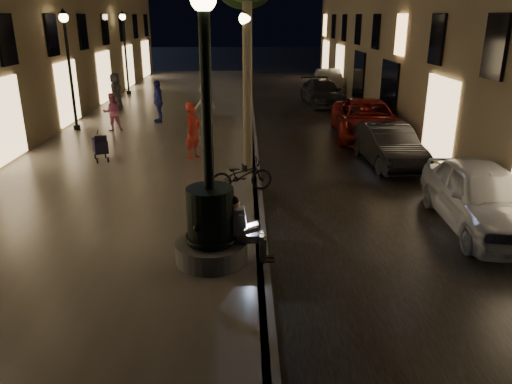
{
  "coord_description": "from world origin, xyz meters",
  "views": [
    {
      "loc": [
        -0.32,
        -6.8,
        4.74
      ],
      "look_at": [
        -0.11,
        3.0,
        1.26
      ],
      "focal_mm": 35.0,
      "sensor_mm": 36.0,
      "label": 1
    }
  ],
  "objects_px": {
    "car_second": "(388,145)",
    "seated_man_laptop": "(243,227)",
    "lamp_curb_c": "(245,42)",
    "fountain_lamppost": "(210,212)",
    "lamp_curb_d": "(245,37)",
    "car_front": "(482,197)",
    "car_third": "(367,119)",
    "pedestrian_pink": "(112,112)",
    "lamp_curb_a": "(246,70)",
    "car_rear": "(322,92)",
    "pedestrian_red": "(193,131)",
    "stroller": "(100,146)",
    "pedestrian_dark": "(116,92)",
    "lamp_left_c": "(125,42)",
    "lamp_left_b": "(68,55)",
    "pedestrian_white": "(205,104)",
    "pedestrian_blue": "(158,101)",
    "bicycle": "(241,175)",
    "lamp_curb_b": "(245,51)",
    "car_fifth": "(329,80)"
  },
  "relations": [
    {
      "from": "lamp_curb_a",
      "to": "car_rear",
      "type": "relative_size",
      "value": 1.05
    },
    {
      "from": "pedestrian_blue",
      "to": "car_fifth",
      "type": "bearing_deg",
      "value": 120.29
    },
    {
      "from": "lamp_curb_a",
      "to": "pedestrian_dark",
      "type": "bearing_deg",
      "value": 121.56
    },
    {
      "from": "pedestrian_white",
      "to": "pedestrian_blue",
      "type": "relative_size",
      "value": 0.86
    },
    {
      "from": "stroller",
      "to": "pedestrian_dark",
      "type": "relative_size",
      "value": 0.55
    },
    {
      "from": "pedestrian_blue",
      "to": "bicycle",
      "type": "height_order",
      "value": "pedestrian_blue"
    },
    {
      "from": "fountain_lamppost",
      "to": "lamp_curb_d",
      "type": "height_order",
      "value": "fountain_lamppost"
    },
    {
      "from": "car_third",
      "to": "pedestrian_dark",
      "type": "distance_m",
      "value": 12.68
    },
    {
      "from": "lamp_left_c",
      "to": "pedestrian_dark",
      "type": "height_order",
      "value": "lamp_left_c"
    },
    {
      "from": "lamp_curb_b",
      "to": "bicycle",
      "type": "distance_m",
      "value": 10.27
    },
    {
      "from": "car_rear",
      "to": "pedestrian_pink",
      "type": "height_order",
      "value": "pedestrian_pink"
    },
    {
      "from": "seated_man_laptop",
      "to": "lamp_left_b",
      "type": "distance_m",
      "value": 14.09
    },
    {
      "from": "pedestrian_pink",
      "to": "bicycle",
      "type": "relative_size",
      "value": 0.9
    },
    {
      "from": "lamp_left_c",
      "to": "lamp_curb_d",
      "type": "bearing_deg",
      "value": 48.41
    },
    {
      "from": "car_second",
      "to": "pedestrian_red",
      "type": "relative_size",
      "value": 2.17
    },
    {
      "from": "car_rear",
      "to": "pedestrian_blue",
      "type": "height_order",
      "value": "pedestrian_blue"
    },
    {
      "from": "lamp_left_c",
      "to": "car_fifth",
      "type": "relative_size",
      "value": 1.13
    },
    {
      "from": "lamp_curb_d",
      "to": "lamp_left_c",
      "type": "distance_m",
      "value": 10.7
    },
    {
      "from": "lamp_left_b",
      "to": "pedestrian_dark",
      "type": "distance_m",
      "value": 5.1
    },
    {
      "from": "lamp_curb_a",
      "to": "car_third",
      "type": "height_order",
      "value": "lamp_curb_a"
    },
    {
      "from": "lamp_curb_a",
      "to": "lamp_curb_b",
      "type": "xyz_separation_m",
      "value": [
        0.0,
        8.0,
        0.0
      ]
    },
    {
      "from": "car_rear",
      "to": "pedestrian_blue",
      "type": "relative_size",
      "value": 2.47
    },
    {
      "from": "lamp_left_b",
      "to": "bicycle",
      "type": "relative_size",
      "value": 2.8
    },
    {
      "from": "stroller",
      "to": "car_third",
      "type": "bearing_deg",
      "value": -0.37
    },
    {
      "from": "seated_man_laptop",
      "to": "pedestrian_red",
      "type": "distance_m",
      "value": 7.66
    },
    {
      "from": "car_second",
      "to": "pedestrian_dark",
      "type": "distance_m",
      "value": 14.66
    },
    {
      "from": "lamp_curb_a",
      "to": "car_rear",
      "type": "xyz_separation_m",
      "value": [
        4.3,
        13.25,
        -2.57
      ]
    },
    {
      "from": "car_fifth",
      "to": "bicycle",
      "type": "relative_size",
      "value": 2.49
    },
    {
      "from": "car_third",
      "to": "pedestrian_red",
      "type": "distance_m",
      "value": 7.61
    },
    {
      "from": "seated_man_laptop",
      "to": "lamp_curb_b",
      "type": "xyz_separation_m",
      "value": [
        0.09,
        14.0,
        2.33
      ]
    },
    {
      "from": "pedestrian_red",
      "to": "lamp_curb_a",
      "type": "bearing_deg",
      "value": -99.92
    },
    {
      "from": "lamp_curb_c",
      "to": "lamp_left_c",
      "type": "xyz_separation_m",
      "value": [
        -7.1,
        0.0,
        0.0
      ]
    },
    {
      "from": "car_rear",
      "to": "pedestrian_pink",
      "type": "xyz_separation_m",
      "value": [
        -9.81,
        -7.45,
        0.31
      ]
    },
    {
      "from": "car_second",
      "to": "seated_man_laptop",
      "type": "bearing_deg",
      "value": -128.14
    },
    {
      "from": "car_front",
      "to": "pedestrian_pink",
      "type": "distance_m",
      "value": 14.75
    },
    {
      "from": "fountain_lamppost",
      "to": "stroller",
      "type": "relative_size",
      "value": 5.11
    },
    {
      "from": "bicycle",
      "to": "car_second",
      "type": "bearing_deg",
      "value": -72.51
    },
    {
      "from": "seated_man_laptop",
      "to": "stroller",
      "type": "xyz_separation_m",
      "value": [
        -4.69,
        7.17,
        -0.2
      ]
    },
    {
      "from": "car_front",
      "to": "car_third",
      "type": "distance_m",
      "value": 9.18
    },
    {
      "from": "lamp_curb_b",
      "to": "car_rear",
      "type": "xyz_separation_m",
      "value": [
        4.3,
        5.25,
        -2.57
      ]
    },
    {
      "from": "bicycle",
      "to": "pedestrian_white",
      "type": "bearing_deg",
      "value": -5.11
    },
    {
      "from": "seated_man_laptop",
      "to": "lamp_curb_c",
      "type": "relative_size",
      "value": 0.28
    },
    {
      "from": "lamp_left_b",
      "to": "lamp_left_c",
      "type": "height_order",
      "value": "same"
    },
    {
      "from": "fountain_lamppost",
      "to": "pedestrian_red",
      "type": "xyz_separation_m",
      "value": [
        -1.06,
        7.47,
        -0.08
      ]
    },
    {
      "from": "stroller",
      "to": "pedestrian_pink",
      "type": "distance_m",
      "value": 4.69
    },
    {
      "from": "pedestrian_white",
      "to": "bicycle",
      "type": "height_order",
      "value": "pedestrian_white"
    },
    {
      "from": "lamp_curb_d",
      "to": "car_rear",
      "type": "height_order",
      "value": "lamp_curb_d"
    },
    {
      "from": "seated_man_laptop",
      "to": "pedestrian_red",
      "type": "bearing_deg",
      "value": 102.62
    },
    {
      "from": "seated_man_laptop",
      "to": "pedestrian_pink",
      "type": "bearing_deg",
      "value": 114.7
    },
    {
      "from": "lamp_curb_c",
      "to": "car_second",
      "type": "bearing_deg",
      "value": -72.34
    }
  ]
}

